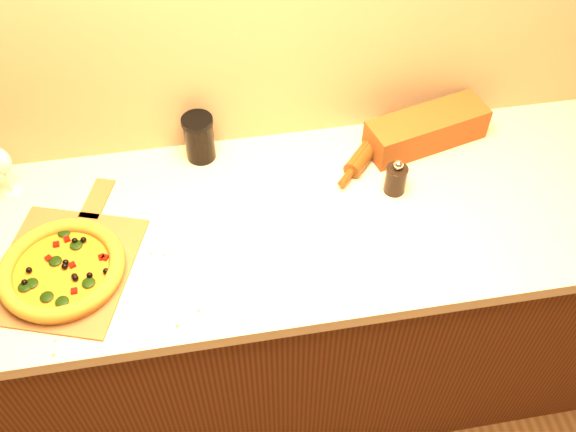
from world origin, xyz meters
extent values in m
plane|color=#9E8460|center=(0.00, 1.75, 1.35)|extent=(4.00, 0.00, 4.00)
cube|color=#411E0D|center=(0.00, 1.43, 0.43)|extent=(2.80, 0.65, 0.86)
cube|color=beige|center=(0.00, 1.43, 0.88)|extent=(2.84, 0.68, 0.04)
cube|color=brown|center=(-0.55, 1.35, 0.90)|extent=(0.43, 0.45, 0.01)
cube|color=brown|center=(-0.48, 1.57, 0.90)|extent=(0.10, 0.16, 0.01)
cylinder|color=#C87B32|center=(-0.55, 1.33, 0.91)|extent=(0.29, 0.29, 0.01)
cylinder|color=orange|center=(-0.55, 1.33, 0.93)|extent=(0.24, 0.24, 0.01)
torus|color=brown|center=(-0.55, 1.33, 0.93)|extent=(0.31, 0.31, 0.04)
ellipsoid|color=black|center=(-0.51, 1.35, 0.93)|extent=(0.03, 0.03, 0.01)
sphere|color=black|center=(-0.59, 1.31, 0.94)|extent=(0.02, 0.02, 0.02)
cube|color=#920905|center=(-0.53, 1.28, 0.93)|extent=(0.02, 0.02, 0.01)
cylinder|color=black|center=(0.34, 1.47, 0.94)|extent=(0.06, 0.06, 0.08)
sphere|color=silver|center=(0.34, 1.47, 1.00)|extent=(0.03, 0.03, 0.03)
cylinder|color=#5A2A0F|center=(0.31, 1.63, 0.93)|extent=(0.20, 0.22, 0.05)
cylinder|color=#5A2A0F|center=(0.41, 1.75, 0.93)|extent=(0.05, 0.06, 0.02)
cylinder|color=#5A2A0F|center=(0.21, 1.51, 0.93)|extent=(0.05, 0.06, 0.02)
cube|color=brown|center=(0.48, 1.64, 0.95)|extent=(0.38, 0.20, 0.10)
cylinder|color=silver|center=(-0.71, 1.64, 0.90)|extent=(0.06, 0.06, 0.00)
cylinder|color=silver|center=(-0.71, 1.64, 0.94)|extent=(0.01, 0.01, 0.07)
cylinder|color=black|center=(-0.18, 1.69, 0.96)|extent=(0.08, 0.08, 0.13)
cylinder|color=black|center=(-0.18, 1.69, 1.03)|extent=(0.09, 0.09, 0.02)
camera|label=1|loc=(-0.16, 0.33, 2.21)|focal=40.00mm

